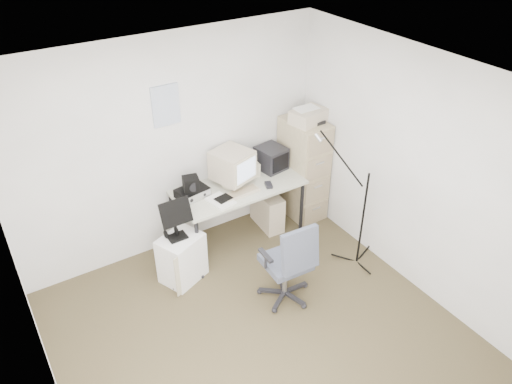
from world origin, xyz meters
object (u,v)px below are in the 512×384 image
office_chair (286,260)px  side_cart (182,258)px  desk (239,212)px  filing_cabinet (303,169)px

office_chair → side_cart: size_ratio=1.78×
desk → office_chair: (-0.12, -1.13, 0.12)m
side_cart → office_chair: bearing=-69.6°
filing_cabinet → desk: 0.99m
filing_cabinet → office_chair: bearing=-132.8°
filing_cabinet → desk: size_ratio=0.87×
filing_cabinet → side_cart: (-1.85, -0.33, -0.38)m
office_chair → filing_cabinet: bearing=50.5°
filing_cabinet → side_cart: size_ratio=2.38×
side_cart → filing_cabinet: bearing=-12.7°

